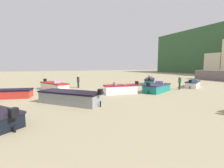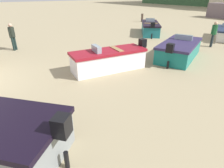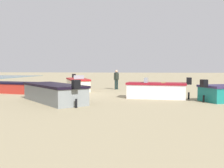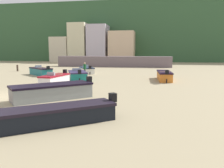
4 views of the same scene
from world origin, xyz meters
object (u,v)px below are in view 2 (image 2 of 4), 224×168
Objects in this scene: boat_teal_8 at (179,50)px; mooring_post_near_water at (142,18)px; beach_walker_distant at (214,32)px; boat_teal_5 at (150,28)px; beach_walker_foreground at (12,35)px; boat_white_0 at (109,60)px.

boat_teal_8 is 4.28× the size of mooring_post_near_water.
beach_walker_distant is at bearing -20.74° from mooring_post_near_water.
beach_walker_foreground is at bearing -143.74° from boat_teal_5.
boat_teal_5 is 2.52× the size of beach_walker_foreground.
boat_teal_5 is 1.01× the size of boat_teal_8.
boat_teal_5 is 4.33× the size of mooring_post_near_water.
mooring_post_near_water is 12.40m from beach_walker_distant.
beach_walker_distant is (11.59, -4.39, 0.48)m from mooring_post_near_water.
boat_white_0 is 2.32× the size of beach_walker_foreground.
beach_walker_foreground is (5.13, -15.34, 0.48)m from mooring_post_near_water.
boat_white_0 reaches higher than boat_teal_5.
beach_walker_foreground is at bearing -71.52° from mooring_post_near_water.
boat_white_0 is at bearing -123.09° from boat_teal_8.
boat_teal_5 is 6.99m from boat_teal_8.
boat_teal_5 is 5.65m from beach_walker_distant.
boat_teal_5 is at bearing -111.64° from beach_walker_distant.
boat_teal_8 is (0.65, 4.16, -0.03)m from boat_white_0.
beach_walker_foreground is at bearing 33.06° from boat_white_0.
mooring_post_near_water is (-11.92, 8.16, 0.02)m from boat_teal_8.
boat_teal_5 is at bearing -37.06° from mooring_post_near_water.
beach_walker_distant is at bearing -85.48° from boat_white_0.
mooring_post_near_water is at bearing -40.71° from boat_white_0.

